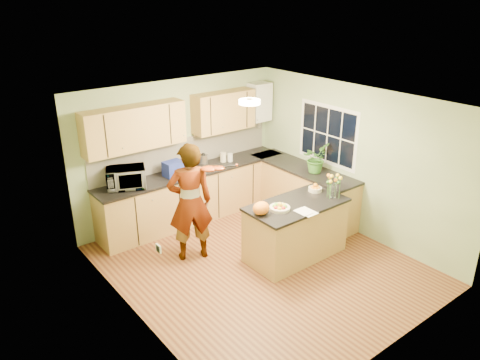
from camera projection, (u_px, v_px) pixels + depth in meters
floor at (261, 265)px, 7.10m from camera, size 4.50×4.50×0.00m
ceiling at (264, 103)px, 6.15m from camera, size 4.00×4.50×0.02m
wall_back at (180, 150)px, 8.26m from camera, size 4.00×0.02×2.50m
wall_front at (399, 256)px, 4.98m from camera, size 4.00×0.02×2.50m
wall_left at (133, 232)px, 5.49m from camera, size 0.02×4.50×2.50m
wall_right at (354, 160)px, 7.76m from camera, size 0.02×4.50×2.50m
back_counter at (195, 194)px, 8.40m from camera, size 3.64×0.62×0.94m
right_counter at (302, 191)px, 8.51m from camera, size 0.62×2.24×0.94m
splashback at (185, 152)px, 8.33m from camera, size 3.60×0.02×0.52m
upper_cabinets at (174, 120)px, 7.81m from camera, size 3.20×0.34×0.70m
boiler at (259, 102)px, 8.87m from camera, size 0.40×0.30×0.86m
window_right at (328, 135)px, 8.08m from camera, size 0.01×1.30×1.05m
light_switch at (159, 248)px, 5.04m from camera, size 0.02×0.09×0.09m
ceiling_lamp at (250, 102)px, 6.38m from camera, size 0.30×0.30×0.07m
peninsula_island at (295, 230)px, 7.20m from camera, size 1.57×0.80×0.90m
fruit_dish at (280, 207)px, 6.82m from camera, size 0.30×0.30×0.11m
orange_bowl at (315, 188)px, 7.44m from camera, size 0.22×0.22×0.13m
flower_vase at (334, 179)px, 7.13m from camera, size 0.24×0.24×0.45m
orange_bag at (261, 208)px, 6.66m from camera, size 0.26×0.22×0.19m
papers at (306, 212)px, 6.76m from camera, size 0.22×0.29×0.01m
violinist at (190, 202)px, 6.99m from camera, size 0.79×0.66×1.86m
violin at (209, 169)px, 6.73m from camera, size 0.59×0.51×0.15m
microwave at (126, 178)px, 7.43m from camera, size 0.72×0.61×0.33m
blue_box at (173, 169)px, 7.91m from camera, size 0.34×0.26×0.26m
kettle at (203, 160)px, 8.31m from camera, size 0.16×0.16×0.30m
jar_cream at (223, 157)px, 8.57m from camera, size 0.14×0.14×0.18m
jar_white at (230, 157)px, 8.59m from camera, size 0.13×0.13×0.15m
potted_plant at (315, 158)px, 8.04m from camera, size 0.57×0.54×0.50m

